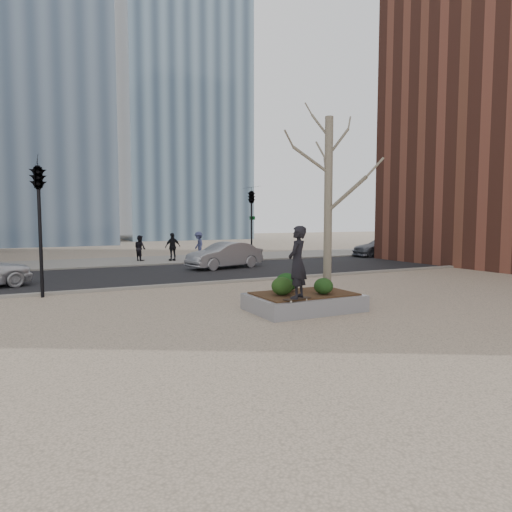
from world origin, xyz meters
name	(u,v)px	position (x,y,z in m)	size (l,w,h in m)	color
ground	(273,314)	(0.00, 0.00, 0.00)	(120.00, 120.00, 0.00)	#C0A88D
street	(170,273)	(0.00, 10.00, 0.01)	(60.00, 8.00, 0.02)	black
far_sidewalk	(137,261)	(0.00, 17.00, 0.01)	(60.00, 6.00, 0.02)	gray
planter	(304,302)	(1.00, 0.00, 0.23)	(3.00, 2.00, 0.45)	gray
planter_mulch	(304,294)	(1.00, 0.00, 0.47)	(2.70, 1.70, 0.04)	#382314
sycamore_tree	(329,176)	(2.00, 0.30, 3.79)	(2.80, 2.80, 6.60)	gray
shrub_left	(282,286)	(0.27, -0.05, 0.74)	(0.58, 0.58, 0.50)	#1A3D13
shrub_middle	(287,282)	(0.70, 0.45, 0.76)	(0.62, 0.62, 0.53)	black
shrub_right	(323,286)	(1.37, -0.42, 0.72)	(0.53, 0.53, 0.45)	#133C15
skateboard	(297,300)	(0.28, -0.80, 0.49)	(0.78, 0.20, 0.07)	black
skateboarder	(297,262)	(0.28, -0.80, 1.46)	(0.68, 0.45, 1.86)	black
car_silver	(225,255)	(3.17, 10.93, 0.68)	(1.41, 4.03, 1.33)	#9E9FA5
car_third	(384,247)	(15.60, 12.87, 0.66)	(1.80, 4.43, 1.28)	#5A5C67
pedestrian_a	(140,248)	(0.14, 16.90, 0.79)	(0.75, 0.58, 1.54)	black
pedestrian_b	(199,245)	(3.95, 17.16, 0.88)	(1.10, 0.63, 1.71)	#404674
pedestrian_c	(173,247)	(1.93, 16.09, 0.87)	(0.99, 0.41, 1.68)	black
traffic_light_near	(40,228)	(-5.50, 5.60, 2.25)	(0.60, 2.48, 4.50)	black
traffic_light_far	(252,224)	(6.50, 14.60, 2.25)	(0.60, 2.48, 4.50)	black
building_glass_a	(17,17)	(-6.00, 42.00, 22.50)	(16.00, 16.00, 45.00)	slate
building_glass_b	(175,23)	(12.00, 48.00, 27.50)	(15.00, 15.00, 55.00)	slate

